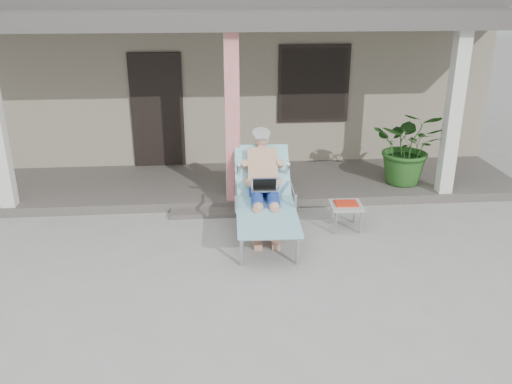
{
  "coord_description": "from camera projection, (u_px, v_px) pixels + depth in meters",
  "views": [
    {
      "loc": [
        -0.33,
        -5.97,
        3.41
      ],
      "look_at": [
        0.23,
        0.6,
        0.85
      ],
      "focal_mm": 38.0,
      "sensor_mm": 36.0,
      "label": 1
    }
  ],
  "objects": [
    {
      "name": "house",
      "position": [
        223.0,
        65.0,
        12.24
      ],
      "size": [
        10.4,
        5.4,
        3.3
      ],
      "color": "#9F967E",
      "rests_on": "ground"
    },
    {
      "name": "potted_palm",
      "position": [
        409.0,
        147.0,
        9.19
      ],
      "size": [
        1.48,
        1.39,
        1.31
      ],
      "primitive_type": "imported",
      "rotation": [
        0.0,
        0.0,
        -0.4
      ],
      "color": "#26591E",
      "rests_on": "porch_deck"
    },
    {
      "name": "porch_deck",
      "position": [
        231.0,
        184.0,
        9.57
      ],
      "size": [
        10.0,
        2.0,
        0.15
      ],
      "primitive_type": "cube",
      "color": "#605B56",
      "rests_on": "ground"
    },
    {
      "name": "porch_overhang",
      "position": [
        229.0,
        24.0,
        8.53
      ],
      "size": [
        10.0,
        2.3,
        2.85
      ],
      "color": "silver",
      "rests_on": "porch_deck"
    },
    {
      "name": "side_table",
      "position": [
        346.0,
        207.0,
        7.91
      ],
      "size": [
        0.48,
        0.48,
        0.41
      ],
      "rotation": [
        0.0,
        0.0,
        -0.04
      ],
      "color": "#ABABA6",
      "rests_on": "ground"
    },
    {
      "name": "lounger",
      "position": [
        264.0,
        173.0,
        7.69
      ],
      "size": [
        0.9,
        2.22,
        1.42
      ],
      "rotation": [
        0.0,
        0.0,
        -0.03
      ],
      "color": "#B7B7BC",
      "rests_on": "ground"
    },
    {
      "name": "porch_step",
      "position": [
        234.0,
        212.0,
        8.51
      ],
      "size": [
        2.0,
        0.3,
        0.07
      ],
      "primitive_type": "cube",
      "color": "#605B56",
      "rests_on": "ground"
    },
    {
      "name": "ground",
      "position": [
        242.0,
        273.0,
        6.81
      ],
      "size": [
        60.0,
        60.0,
        0.0
      ],
      "primitive_type": "plane",
      "color": "#9E9E99",
      "rests_on": "ground"
    }
  ]
}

